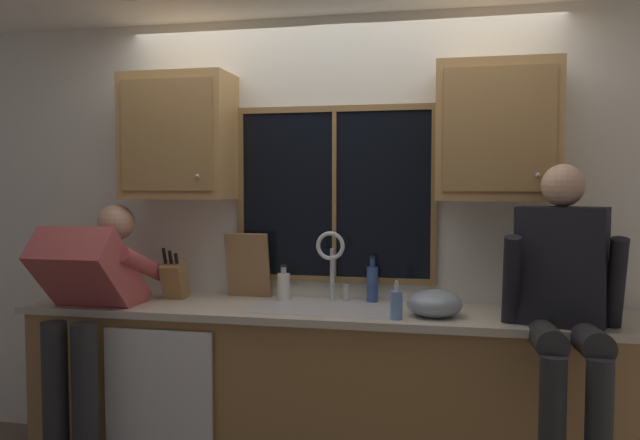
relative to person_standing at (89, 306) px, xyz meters
name	(u,v)px	position (x,y,z in m)	size (l,w,h in m)	color
back_wall	(338,237)	(1.25, 0.63, 0.35)	(5.67, 0.12, 2.55)	silver
window_glass	(335,195)	(1.24, 0.57, 0.60)	(1.10, 0.02, 0.95)	black
window_frame_top	(335,109)	(1.24, 0.56, 1.09)	(1.17, 0.02, 0.04)	olive
window_frame_bottom	(334,279)	(1.24, 0.56, 0.10)	(1.17, 0.02, 0.04)	olive
window_frame_left	(241,194)	(0.67, 0.56, 0.60)	(0.04, 0.02, 0.95)	olive
window_frame_right	(434,195)	(1.81, 0.56, 0.60)	(0.04, 0.02, 0.95)	olive
window_mullion_center	(334,195)	(1.24, 0.55, 0.60)	(0.02, 0.02, 0.95)	olive
lower_cabinet_run	(326,395)	(1.25, 0.28, -0.49)	(3.27, 0.58, 0.88)	#A07744
countertop	(325,312)	(1.25, 0.26, -0.03)	(3.33, 0.62, 0.04)	beige
dishwasher_front	(158,400)	(0.41, -0.03, -0.47)	(0.60, 0.02, 0.74)	white
upper_cabinet_left	(179,137)	(0.35, 0.40, 0.93)	(0.62, 0.36, 0.72)	#B2844C
upper_cabinet_right	(497,132)	(2.13, 0.40, 0.93)	(0.62, 0.36, 0.72)	#B2844C
sink	(325,326)	(1.24, 0.27, -0.11)	(0.80, 0.46, 0.21)	#B7B7BC
faucet	(332,257)	(1.25, 0.45, 0.24)	(0.18, 0.09, 0.40)	silver
person_standing	(89,306)	(0.00, 0.00, 0.00)	(0.53, 0.72, 1.47)	#262628
person_sitting_on_counter	(564,290)	(2.42, 0.00, 0.17)	(0.54, 0.65, 1.26)	#262628
knife_block	(175,280)	(0.33, 0.36, 0.10)	(0.12, 0.18, 0.32)	olive
cutting_board	(248,265)	(0.74, 0.48, 0.18)	(0.26, 0.02, 0.39)	#997047
mixing_bowl	(434,304)	(1.82, 0.18, 0.05)	(0.28, 0.28, 0.14)	#8C99A8
soap_dispenser	(396,304)	(1.64, 0.06, 0.07)	(0.06, 0.07, 0.20)	#668CCC
bottle_green_glass	(372,283)	(1.47, 0.49, 0.10)	(0.06, 0.06, 0.26)	#334C8C
bottle_tall_clear	(284,286)	(0.97, 0.44, 0.08)	(0.07, 0.07, 0.21)	silver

